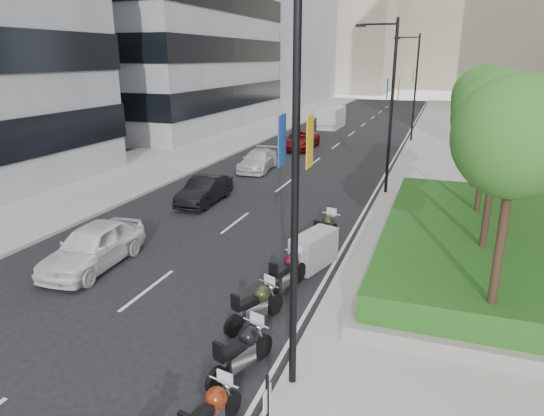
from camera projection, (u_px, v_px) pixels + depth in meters
The scene contains 28 objects.
ground at pixel (107, 372), 11.48m from camera, with size 160.00×160.00×0.00m, color black.
sidewalk_right at pixel (471, 158), 35.55m from camera, with size 10.00×100.00×0.15m, color #9E9B93.
sidewalk_left at pixel (213, 142), 42.27m from camera, with size 8.00×100.00×0.15m, color #9E9B93.
lane_edge at pixel (397, 154), 37.27m from camera, with size 0.12×100.00×0.01m, color silver.
lane_centre at pixel (331, 150), 38.93m from camera, with size 0.12×100.00×0.01m, color silver.
building_grey_far at pixel (253, 6), 77.62m from camera, with size 22.00×26.00×30.00m, color gray.
building_cream_left at pixel (332, 8), 102.08m from camera, with size 26.00×24.00×34.00m, color #B7AD93.
building_cream_centre at pixel (435, 4), 113.08m from camera, with size 30.00×24.00×38.00m, color #B7AD93.
planter at pixel (521, 258), 17.17m from camera, with size 10.00×14.00×0.40m, color gray.
hedge at pixel (524, 242), 16.99m from camera, with size 9.40×13.40×0.80m, color #1A4112.
tree_0 at pixel (516, 138), 10.74m from camera, with size 2.80×2.80×6.30m.
tree_1 at pixel (500, 118), 14.33m from camera, with size 2.80×2.80×6.30m.
tree_2 at pixel (491, 106), 17.93m from camera, with size 2.80×2.80×6.30m.
tree_3 at pixel (484, 97), 21.53m from camera, with size 2.80×2.80×6.30m.
lamp_post_0 at pixel (288, 168), 9.54m from camera, with size 2.34×0.45×9.00m.
lamp_post_1 at pixel (389, 99), 24.83m from camera, with size 2.34×0.45×9.00m.
lamp_post_2 at pixel (414, 83), 41.01m from camera, with size 2.34×0.45×9.00m.
motorcycle_1 at pixel (210, 415), 9.33m from camera, with size 0.70×2.04×1.03m.
motorcycle_2 at pixel (242, 351), 11.28m from camera, with size 0.94×2.19×1.13m.
motorcycle_3 at pixel (256, 305), 13.38m from camera, with size 1.07×2.06×1.10m.
motorcycle_4 at pixel (287, 273), 15.29m from camera, with size 0.85×2.33×1.18m.
motorcycle_5 at pixel (314, 250), 17.13m from camera, with size 1.39×2.21×1.25m.
motorcycle_6 at pixel (325, 230), 19.16m from camera, with size 0.77×2.30×1.15m.
car_a at pixel (93, 246), 17.06m from camera, with size 1.84×4.57×1.56m, color white.
car_b at pixel (205, 190), 24.58m from camera, with size 1.43×4.10×1.35m, color black.
car_c at pixel (258, 160), 31.79m from camera, with size 1.84×4.52×1.31m, color silver.
car_d at pixel (300, 140), 39.14m from camera, with size 2.39×5.18×1.44m, color #670C0D.
delivery_van at pixel (331, 119), 50.62m from camera, with size 1.97×4.99×2.08m.
Camera 1 is at (6.98, -7.91, 7.15)m, focal length 32.00 mm.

